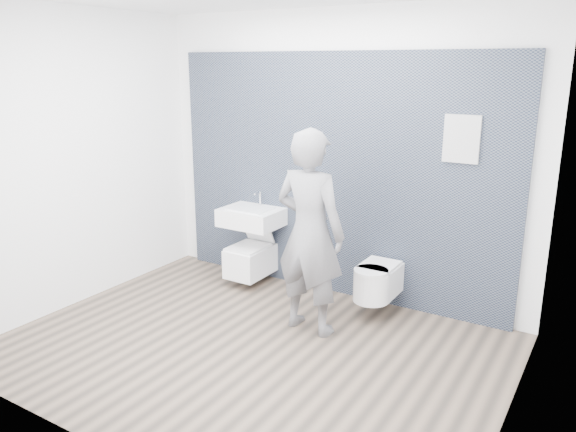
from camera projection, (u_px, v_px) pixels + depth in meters
The scene contains 8 objects.
ground at pixel (250, 348), 4.66m from camera, with size 4.00×4.00×0.00m, color brown.
room_shell at pixel (246, 139), 4.20m from camera, with size 4.00×4.00×4.00m.
tile_wall at pixel (332, 289), 5.87m from camera, with size 3.60×0.06×2.40m, color black.
washbasin at pixel (251, 217), 5.88m from camera, with size 0.61×0.46×0.46m.
toilet_square at pixel (251, 258), 5.98m from camera, with size 0.36×0.52×0.67m.
toilet_rounded at pixel (376, 281), 5.21m from camera, with size 0.33×0.57×0.31m.
info_placard at pixel (447, 318), 5.21m from camera, with size 0.31×0.03×0.41m, color white.
visitor at pixel (310, 233), 4.77m from camera, with size 0.65×0.43×1.79m, color slate.
Camera 1 is at (2.47, -3.41, 2.29)m, focal length 35.00 mm.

